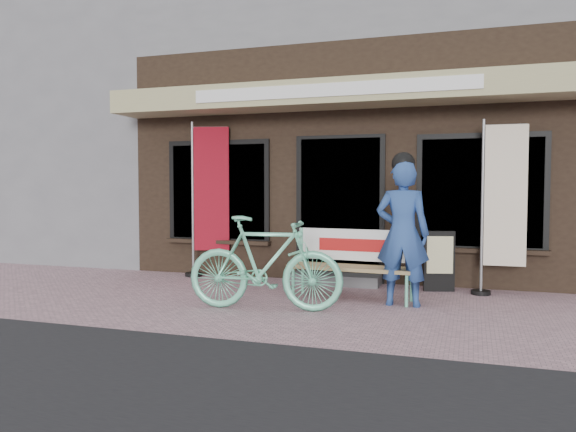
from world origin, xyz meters
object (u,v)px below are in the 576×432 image
(bench, at_px, (353,258))
(menu_stand, at_px, (439,260))
(bicycle, at_px, (265,263))
(nobori_cream, at_px, (501,205))
(person, at_px, (403,231))
(nobori_red, at_px, (208,197))

(bench, relative_size, menu_stand, 1.99)
(bicycle, bearing_deg, nobori_cream, -63.15)
(person, distance_m, nobori_cream, 1.57)
(bicycle, bearing_deg, nobori_red, 33.37)
(bench, bearing_deg, bicycle, -127.42)
(nobori_red, bearing_deg, bench, -37.58)
(person, distance_m, bicycle, 1.70)
(nobori_red, relative_size, nobori_cream, 1.06)
(person, bearing_deg, nobori_red, 157.61)
(person, relative_size, nobori_cream, 0.80)
(person, bearing_deg, bicycle, -154.27)
(bicycle, relative_size, menu_stand, 2.20)
(bench, height_order, menu_stand, bench)
(bench, xyz_separation_m, person, (0.65, -0.24, 0.39))
(bench, height_order, nobori_red, nobori_red)
(bench, distance_m, nobori_cream, 2.08)
(person, relative_size, bicycle, 1.01)
(bicycle, height_order, nobori_red, nobori_red)
(nobori_cream, xyz_separation_m, menu_stand, (-0.78, 0.05, -0.77))
(bench, relative_size, nobori_red, 0.67)
(person, bearing_deg, menu_stand, 70.16)
(nobori_red, bearing_deg, nobori_cream, -18.69)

